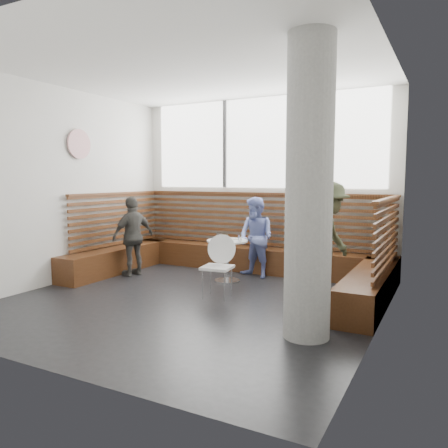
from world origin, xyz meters
The scene contains 15 objects.
room centered at (0.00, 0.00, 1.60)m, with size 5.00×5.00×3.20m.
booth centered at (0.00, 1.77, 0.41)m, with size 5.00×2.50×1.44m.
concrete_column centered at (1.85, -0.60, 1.60)m, with size 0.50×0.50×3.20m, color gray.
wall_art centered at (-2.46, 0.40, 2.30)m, with size 0.50×0.50×0.03m, color white.
cafe_table centered at (-0.10, 1.30, 0.50)m, with size 0.68×0.68×0.70m.
cafe_chair centered at (0.24, 0.41, 0.53)m, with size 0.43×0.42×0.90m.
adult_man centered at (1.63, 1.10, 0.84)m, with size 1.09×0.62×1.68m, color #3E462E.
child_back centered at (0.21, 1.80, 0.70)m, with size 0.68×0.53×1.40m, color #7786CF.
child_left centered at (-1.78, 0.94, 0.70)m, with size 0.82×0.34×1.40m, color #44423D.
plate_near centered at (-0.26, 1.44, 0.71)m, with size 0.18×0.18×0.01m, color white.
plate_far centered at (-0.03, 1.46, 0.71)m, with size 0.21×0.21×0.01m, color white.
glass_left centered at (-0.24, 1.27, 0.76)m, with size 0.08×0.08×0.12m, color white.
glass_mid centered at (-0.07, 1.21, 0.75)m, with size 0.07×0.07×0.10m, color white.
glass_right centered at (0.15, 1.27, 0.75)m, with size 0.07×0.07×0.11m, color white.
menu_card centered at (-0.06, 1.15, 0.70)m, with size 0.19×0.13×0.00m, color #A5C64C.
Camera 1 is at (3.19, -5.09, 1.72)m, focal length 35.00 mm.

